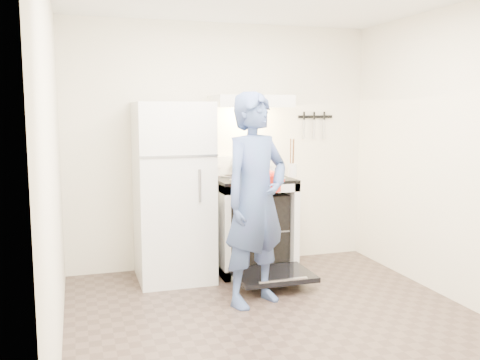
% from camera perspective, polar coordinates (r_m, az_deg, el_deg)
% --- Properties ---
extents(floor, '(3.60, 3.60, 0.00)m').
position_cam_1_polar(floor, '(4.18, 4.89, -15.50)').
color(floor, '#4A3B32').
rests_on(floor, ground).
extents(back_wall, '(3.20, 0.02, 2.50)m').
position_cam_1_polar(back_wall, '(5.56, -1.95, 3.63)').
color(back_wall, beige).
rests_on(back_wall, ground).
extents(refrigerator, '(0.70, 0.70, 1.70)m').
position_cam_1_polar(refrigerator, '(5.14, -7.14, -1.25)').
color(refrigerator, silver).
rests_on(refrigerator, floor).
extents(stove_body, '(0.76, 0.65, 0.92)m').
position_cam_1_polar(stove_body, '(5.44, 1.34, -4.89)').
color(stove_body, silver).
rests_on(stove_body, floor).
extents(cooktop, '(0.76, 0.65, 0.03)m').
position_cam_1_polar(cooktop, '(5.35, 1.36, 0.08)').
color(cooktop, black).
rests_on(cooktop, stove_body).
extents(backsplash, '(0.76, 0.07, 0.20)m').
position_cam_1_polar(backsplash, '(5.61, 0.44, 1.61)').
color(backsplash, silver).
rests_on(backsplash, cooktop).
extents(oven_door, '(0.70, 0.54, 0.04)m').
position_cam_1_polar(oven_door, '(4.98, 3.54, -10.07)').
color(oven_door, black).
rests_on(oven_door, floor).
extents(oven_rack, '(0.60, 0.52, 0.01)m').
position_cam_1_polar(oven_rack, '(5.44, 1.34, -5.10)').
color(oven_rack, gray).
rests_on(oven_rack, stove_body).
extents(range_hood, '(0.76, 0.50, 0.12)m').
position_cam_1_polar(range_hood, '(5.38, 1.13, 8.39)').
color(range_hood, silver).
rests_on(range_hood, back_wall).
extents(knife_strip, '(0.40, 0.02, 0.03)m').
position_cam_1_polar(knife_strip, '(5.90, 8.03, 6.70)').
color(knife_strip, black).
rests_on(knife_strip, back_wall).
extents(pizza_stone, '(0.30, 0.30, 0.02)m').
position_cam_1_polar(pizza_stone, '(5.38, 2.13, -5.08)').
color(pizza_stone, '#8B7052').
rests_on(pizza_stone, oven_rack).
extents(tea_kettle, '(0.24, 0.20, 0.29)m').
position_cam_1_polar(tea_kettle, '(5.46, -0.00, 1.92)').
color(tea_kettle, '#B8B8BD').
rests_on(tea_kettle, cooktop).
extents(utensil_jar, '(0.11, 0.11, 0.13)m').
position_cam_1_polar(utensil_jar, '(5.22, 5.59, 1.06)').
color(utensil_jar, silver).
rests_on(utensil_jar, cooktop).
extents(person, '(0.77, 0.65, 1.78)m').
position_cam_1_polar(person, '(4.43, 1.67, -2.12)').
color(person, '#304D75').
rests_on(person, floor).
extents(dutch_oven, '(0.39, 0.32, 0.25)m').
position_cam_1_polar(dutch_oven, '(4.86, 2.55, -0.31)').
color(dutch_oven, red).
rests_on(dutch_oven, person).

